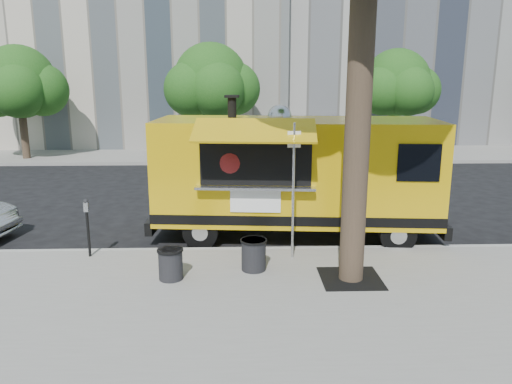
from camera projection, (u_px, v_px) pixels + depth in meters
ground at (225, 241)px, 12.68m from camera, size 120.00×120.00×0.00m
sidewalk at (219, 312)px, 8.77m from camera, size 60.00×6.00×0.15m
curb at (224, 251)px, 11.76m from camera, size 60.00×0.14×0.16m
far_sidewalk at (232, 155)px, 25.79m from camera, size 60.00×5.00×0.15m
tree_well at (351, 278)px, 10.00m from camera, size 1.20×1.20×0.02m
far_tree_a at (19, 82)px, 23.46m from camera, size 3.42×3.42×5.36m
far_tree_b at (211, 81)px, 24.11m from camera, size 3.60×3.60×5.50m
far_tree_c at (396, 83)px, 24.13m from camera, size 3.24×3.24×5.21m
sign_post at (293, 183)px, 10.79m from camera, size 0.28×0.06×3.00m
parking_meter at (87, 221)px, 11.05m from camera, size 0.11×0.11×1.33m
food_truck at (295, 173)px, 12.62m from camera, size 7.47×3.68×3.62m
trash_bin_left at (171, 263)px, 9.92m from camera, size 0.52×0.52×0.63m
trash_bin_right at (254, 254)px, 10.38m from camera, size 0.55×0.55×0.66m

